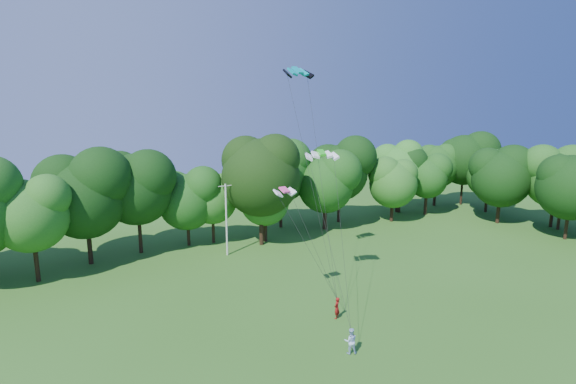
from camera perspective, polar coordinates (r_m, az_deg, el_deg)
name	(u,v)px	position (r m, az deg, el deg)	size (l,w,h in m)	color
utility_pole	(226,219)	(51.29, -7.83, -3.42)	(1.66, 0.21, 8.31)	silver
kite_flyer_left	(337,308)	(37.86, 6.22, -14.42)	(0.66, 0.43, 1.80)	maroon
kite_flyer_right	(351,341)	(33.37, 7.95, -18.22)	(0.92, 0.72, 1.89)	#B2CFF7
kite_teal	(297,70)	(42.06, 1.21, 15.21)	(2.93, 1.54, 0.74)	#05959F
kite_green	(322,153)	(39.06, 4.29, 5.00)	(3.06, 2.06, 0.49)	green
kite_pink	(285,190)	(36.30, -0.45, 0.27)	(1.90, 1.03, 0.42)	#FF469B
tree_back_center	(261,169)	(53.56, -3.49, 2.91)	(10.34, 10.34, 15.04)	black
tree_back_east	(399,163)	(72.03, 13.93, 3.54)	(8.58, 8.58, 12.48)	black
tree_flank_east	(557,169)	(71.68, 31.01, 2.48)	(8.99, 8.99, 13.08)	#332614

